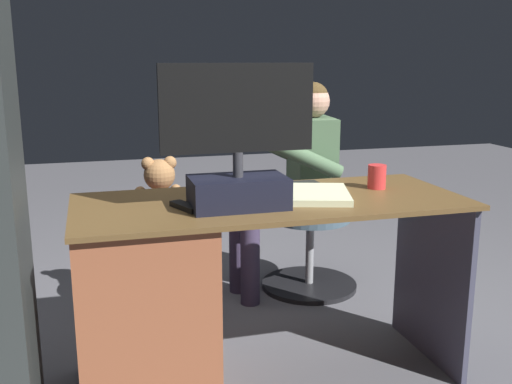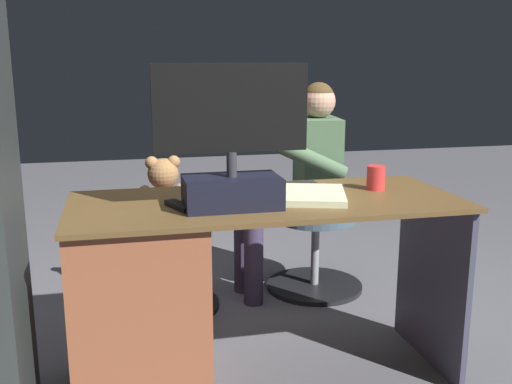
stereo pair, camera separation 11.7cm
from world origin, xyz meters
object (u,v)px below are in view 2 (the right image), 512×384
Objects in this scene: desk at (163,296)px; person at (301,173)px; monitor at (232,161)px; cup at (376,178)px; computer_mouse at (199,192)px; tv_remote at (179,206)px; teddy_bear at (164,192)px; office_chair_teddy at (166,260)px; keyboard at (268,189)px; visitor_chair at (315,242)px.

desk is 1.17m from person.
monitor is 5.58× the size of cup.
monitor reaches higher than computer_mouse.
monitor is 3.55× the size of tv_remote.
cup is at bearing 176.56° from computer_mouse.
teddy_bear is (0.79, -0.71, -0.17)m from cup.
cup reaches higher than computer_mouse.
person is at bearing -174.14° from office_chair_teddy.
keyboard is 0.80× the size of visitor_chair.
office_chair_teddy is at bearing -94.98° from desk.
person is (-0.54, -0.91, -0.24)m from monitor.
office_chair_teddy and visitor_chair have the same top height.
cup is at bearing 88.44° from visitor_chair.
keyboard is 0.96m from visitor_chair.
computer_mouse is at bearing 45.51° from visitor_chair.
office_chair_teddy is 1.00× the size of visitor_chair.
teddy_bear is (0.09, -0.66, -0.15)m from computer_mouse.
keyboard is at bearing -162.58° from desk.
desk is at bearing 35.10° from computer_mouse.
person is at bearing -116.93° from keyboard.
desk is 0.41m from computer_mouse.
computer_mouse is at bearing 5.73° from keyboard.
desk is 0.57m from keyboard.
tv_remote is (0.79, 0.12, -0.04)m from cup.
teddy_bear is at bearing -82.61° from computer_mouse.
desk is 3.43× the size of keyboard.
keyboard is at bearing -174.27° from computer_mouse.
desk is 2.71× the size of monitor.
desk is 0.57m from monitor.
keyboard is 0.74m from teddy_bear.
office_chair_teddy is 0.47× the size of person.
person reaches higher than cup.
teddy_bear is 0.64× the size of visitor_chair.
desk is at bearing 4.35° from cup.
monitor is at bearing 13.38° from cup.
tv_remote is 0.13× the size of person.
monitor is (-0.25, 0.08, 0.51)m from desk.
tv_remote reaches higher than desk.
monitor reaches higher than teddy_bear.
person is (0.09, 0.01, 0.39)m from visitor_chair.
tv_remote is 0.95m from office_chair_teddy.
desk is 0.77m from office_chair_teddy.
teddy_bear is at bearing -90.00° from office_chair_teddy.
teddy_bear reaches higher than office_chair_teddy.
office_chair_teddy is at bearing 90.00° from teddy_bear.
keyboard reaches higher than visitor_chair.
office_chair_teddy is (0.18, -0.84, -0.63)m from monitor.
computer_mouse is 1.01× the size of cup.
person is (0.07, -0.77, -0.13)m from cup.
computer_mouse reaches higher than tv_remote.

